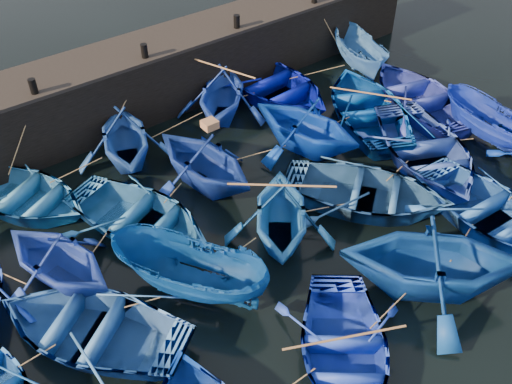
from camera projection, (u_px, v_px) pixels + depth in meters
ground at (326, 270)px, 15.99m from camera, size 120.00×120.00×0.00m
quay_wall at (138, 82)px, 21.50m from camera, size 26.00×2.50×2.50m
quay_top at (133, 50)px, 20.65m from camera, size 26.00×2.50×0.12m
bollard_1 at (33, 86)px, 18.05m from camera, size 0.24×0.24×0.50m
bollard_2 at (144, 51)px, 19.91m from camera, size 0.24×0.24×0.50m
bollard_3 at (237, 21)px, 21.76m from camera, size 0.24×0.24×0.50m
boat_1 at (22, 196)px, 17.65m from camera, size 5.13×5.71×0.97m
boat_2 at (124, 137)px, 19.14m from camera, size 4.55×4.86×2.05m
boat_3 at (222, 93)px, 21.26m from camera, size 5.21×5.21×2.08m
boat_4 at (272, 85)px, 22.63m from camera, size 4.48×6.00×1.19m
boat_5 at (360, 54)px, 24.21m from camera, size 3.01×4.35×1.58m
boat_7 at (57, 258)px, 14.99m from camera, size 4.24×4.56×1.96m
boat_8 at (138, 216)px, 16.91m from camera, size 5.06×5.79×1.00m
boat_9 at (204, 159)px, 18.09m from camera, size 4.15×4.62×2.16m
boat_10 at (306, 123)px, 19.61m from camera, size 4.57×4.98×2.21m
boat_11 at (368, 108)px, 21.35m from camera, size 6.13×6.81×1.16m
boat_12 at (419, 96)px, 22.01m from camera, size 5.20×6.26×1.12m
boat_14 at (91, 326)px, 13.89m from camera, size 5.81×6.15×1.04m
boat_15 at (189, 274)px, 14.76m from camera, size 3.79×4.51×1.68m
boat_16 at (281, 213)px, 16.28m from camera, size 4.95×5.04×2.01m
boat_17 at (367, 192)px, 17.69m from camera, size 6.13×6.45×1.09m
boat_18 at (426, 151)px, 19.29m from camera, size 6.02×6.79×1.17m
boat_19 at (490, 125)px, 20.14m from camera, size 1.51×4.01×1.55m
boat_22 at (343, 350)px, 13.45m from camera, size 5.30×5.51×0.93m
boat_23 at (434, 258)px, 14.59m from camera, size 6.39×6.35×2.55m
boat_24 at (491, 212)px, 17.01m from camera, size 4.03×5.41×1.07m
wooden_crate at (210, 124)px, 17.44m from camera, size 0.44×0.42×0.26m
mooring_ropes at (224, 159)px, 18.44m from camera, size 18.28×11.94×2.10m
loose_oars at (302, 152)px, 17.56m from camera, size 10.36×12.65×1.21m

